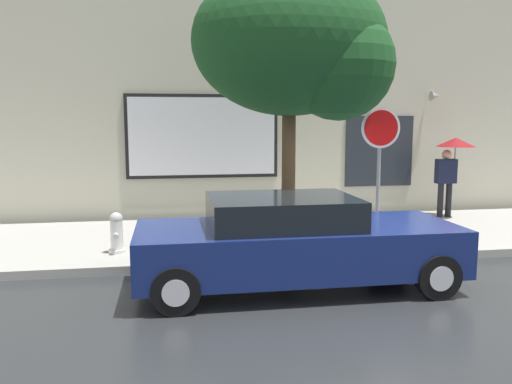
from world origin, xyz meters
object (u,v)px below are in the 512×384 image
object	(u,v)px
parked_car	(294,242)
street_tree	(300,47)
fire_hydrant	(117,233)
stop_sign	(380,148)
pedestrian_with_umbrella	(452,155)

from	to	relation	value
parked_car	street_tree	distance (m)	3.64
fire_hydrant	stop_sign	xyz separation A→B (m)	(4.85, -0.08, 1.47)
parked_car	stop_sign	xyz separation A→B (m)	(2.10, 1.89, 1.28)
fire_hydrant	stop_sign	distance (m)	5.07
pedestrian_with_umbrella	street_tree	xyz separation A→B (m)	(-4.40, -2.33, 2.12)
parked_car	street_tree	size ratio (longest dim) A/B	0.94
pedestrian_with_umbrella	street_tree	bearing A→B (deg)	-152.05
pedestrian_with_umbrella	street_tree	distance (m)	5.41
parked_car	fire_hydrant	bearing A→B (deg)	144.39
street_tree	fire_hydrant	bearing A→B (deg)	178.17
pedestrian_with_umbrella	stop_sign	size ratio (longest dim) A/B	0.75
stop_sign	parked_car	bearing A→B (deg)	-137.93
parked_car	stop_sign	world-z (taller)	stop_sign
parked_car	fire_hydrant	world-z (taller)	parked_car
street_tree	stop_sign	bearing A→B (deg)	0.98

